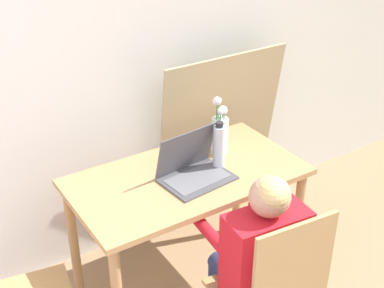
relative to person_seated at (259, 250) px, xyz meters
name	(u,v)px	position (x,y,z in m)	size (l,w,h in m)	color
wall_back	(96,53)	(-0.20, 1.16, 0.60)	(6.40, 0.05, 2.50)	silver
dining_table	(187,192)	(-0.02, 0.55, 0.00)	(1.18, 0.63, 0.76)	tan
person_seated	(259,250)	(0.00, 0.00, 0.00)	(0.40, 0.45, 1.06)	red
laptop	(193,167)	(-0.01, 0.52, 0.16)	(0.36, 0.28, 0.24)	#4C4C51
flower_vase	(220,131)	(0.24, 0.65, 0.23)	(0.09, 0.09, 0.33)	silver
water_bottle	(219,146)	(0.15, 0.53, 0.23)	(0.06, 0.06, 0.26)	silver
cardboard_panel	(218,141)	(0.50, 1.02, -0.07)	(0.84, 0.18, 1.17)	tan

